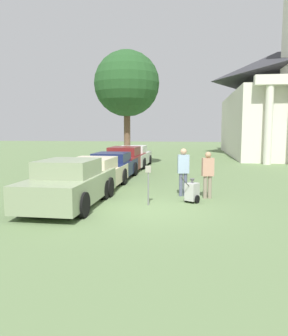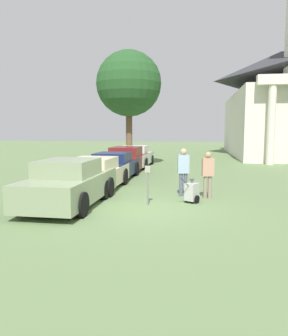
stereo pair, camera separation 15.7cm
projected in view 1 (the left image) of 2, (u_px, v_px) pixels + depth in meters
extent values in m
plane|color=#607A4C|center=(143.00, 209.00, 10.45)|extent=(120.00, 120.00, 0.00)
cube|color=gray|center=(71.00, 187.00, 10.96)|extent=(1.96, 4.75, 0.81)
cube|color=gray|center=(68.00, 168.00, 10.70)|extent=(1.71, 2.00, 0.54)
cylinder|color=black|center=(62.00, 186.00, 12.57)|extent=(0.18, 0.74, 0.74)
cylinder|color=black|center=(109.00, 187.00, 12.29)|extent=(0.18, 0.74, 0.74)
cylinder|color=black|center=(22.00, 203.00, 9.69)|extent=(0.18, 0.74, 0.74)
cylinder|color=black|center=(83.00, 205.00, 9.40)|extent=(0.18, 0.74, 0.74)
cube|color=beige|center=(94.00, 178.00, 13.57)|extent=(1.88, 5.16, 0.71)
cube|color=beige|center=(92.00, 164.00, 13.29)|extent=(1.64, 2.17, 0.48)
cylinder|color=black|center=(86.00, 176.00, 15.29)|extent=(0.18, 0.70, 0.70)
cylinder|color=black|center=(124.00, 177.00, 15.02)|extent=(0.18, 0.70, 0.70)
cylinder|color=black|center=(58.00, 189.00, 12.16)|extent=(0.18, 0.70, 0.70)
cylinder|color=black|center=(105.00, 190.00, 11.88)|extent=(0.18, 0.70, 0.70)
cube|color=#19234C|center=(113.00, 168.00, 16.70)|extent=(1.86, 4.65, 0.70)
cube|color=#19234C|center=(112.00, 157.00, 16.45)|extent=(1.62, 1.96, 0.47)
cylinder|color=black|center=(103.00, 168.00, 18.27)|extent=(0.18, 0.74, 0.74)
cylinder|color=black|center=(135.00, 169.00, 18.00)|extent=(0.18, 0.74, 0.74)
cylinder|color=black|center=(87.00, 176.00, 15.44)|extent=(0.18, 0.74, 0.74)
cylinder|color=black|center=(124.00, 176.00, 15.18)|extent=(0.18, 0.74, 0.74)
cube|color=maroon|center=(125.00, 162.00, 19.85)|extent=(1.87, 5.26, 0.79)
cube|color=maroon|center=(124.00, 151.00, 19.57)|extent=(1.63, 2.21, 0.52)
cylinder|color=black|center=(117.00, 163.00, 21.61)|extent=(0.18, 0.71, 0.71)
cylinder|color=black|center=(144.00, 163.00, 21.34)|extent=(0.18, 0.71, 0.71)
cylinder|color=black|center=(104.00, 168.00, 18.41)|extent=(0.18, 0.71, 0.71)
cylinder|color=black|center=(135.00, 169.00, 18.14)|extent=(0.18, 0.71, 0.71)
cube|color=silver|center=(133.00, 158.00, 22.53)|extent=(1.96, 4.98, 0.75)
cube|color=silver|center=(133.00, 149.00, 22.27)|extent=(1.71, 2.10, 0.50)
cylinder|color=black|center=(125.00, 159.00, 24.21)|extent=(0.18, 0.67, 0.67)
cylinder|color=black|center=(150.00, 160.00, 23.93)|extent=(0.18, 0.67, 0.67)
cylinder|color=black|center=(115.00, 164.00, 21.19)|extent=(0.18, 0.67, 0.67)
cylinder|color=black|center=(143.00, 164.00, 20.91)|extent=(0.18, 0.67, 0.67)
cylinder|color=slate|center=(148.00, 189.00, 10.95)|extent=(0.05, 0.05, 1.11)
cube|color=gray|center=(148.00, 169.00, 10.87)|extent=(0.18, 0.09, 0.22)
cylinder|color=#515670|center=(185.00, 185.00, 12.47)|extent=(0.14, 0.14, 0.88)
cylinder|color=#515670|center=(181.00, 185.00, 12.46)|extent=(0.14, 0.14, 0.88)
cube|color=#99B2CC|center=(183.00, 164.00, 12.37)|extent=(0.45, 0.29, 0.70)
sphere|color=tan|center=(184.00, 152.00, 12.32)|extent=(0.24, 0.24, 0.24)
cylinder|color=gray|center=(210.00, 187.00, 12.05)|extent=(0.14, 0.14, 0.84)
cylinder|color=gray|center=(205.00, 187.00, 12.04)|extent=(0.14, 0.14, 0.84)
cube|color=tan|center=(208.00, 167.00, 11.96)|extent=(0.46, 0.30, 0.66)
sphere|color=tan|center=(208.00, 155.00, 11.90)|extent=(0.23, 0.23, 0.23)
cube|color=#B2B2AD|center=(192.00, 192.00, 11.36)|extent=(0.53, 0.56, 0.60)
cone|color=#59595B|center=(192.00, 181.00, 11.31)|extent=(0.18, 0.18, 0.16)
cylinder|color=#4C4C4C|center=(185.00, 182.00, 10.94)|extent=(0.32, 0.53, 0.43)
cylinder|color=black|center=(187.00, 198.00, 11.51)|extent=(0.18, 0.27, 0.28)
cylinder|color=black|center=(197.00, 199.00, 11.26)|extent=(0.18, 0.27, 0.28)
cube|color=silver|center=(275.00, 125.00, 32.41)|extent=(8.78, 17.62, 5.98)
pyramid|color=#333338|center=(277.00, 66.00, 31.75)|extent=(8.96, 17.97, 2.69)
cylinder|color=silver|center=(268.00, 125.00, 23.56)|extent=(0.56, 0.56, 5.68)
cylinder|color=brown|center=(127.00, 139.00, 22.66)|extent=(0.44, 0.44, 3.75)
sphere|color=#234C23|center=(127.00, 84.00, 22.23)|extent=(4.44, 4.44, 4.44)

